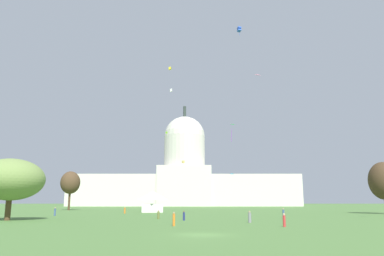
{
  "coord_description": "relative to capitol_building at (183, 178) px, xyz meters",
  "views": [
    {
      "loc": [
        -0.83,
        -35.07,
        3.04
      ],
      "look_at": [
        -0.4,
        101.07,
        29.89
      ],
      "focal_mm": 34.68,
      "sensor_mm": 36.0,
      "label": 1
    }
  ],
  "objects": [
    {
      "name": "ground_plane",
      "position": [
        5.41,
        -188.95,
        -16.61
      ],
      "size": [
        800.0,
        800.0,
        0.0
      ],
      "primitive_type": "plane",
      "color": "#4C7538"
    },
    {
      "name": "capitol_building",
      "position": [
        0.0,
        0.0,
        0.0
      ],
      "size": [
        134.35,
        27.73,
        60.95
      ],
      "color": "beige",
      "rests_on": "ground_plane"
    },
    {
      "name": "event_tent",
      "position": [
        -6.25,
        -120.23,
        -13.73
      ],
      "size": [
        6.53,
        7.45,
        5.62
      ],
      "rotation": [
        0.0,
        0.0,
        0.09
      ],
      "color": "white",
      "rests_on": "ground_plane"
    },
    {
      "name": "tree_west_mid",
      "position": [
        -24.81,
        -163.54,
        -10.17
      ],
      "size": [
        14.76,
        14.74,
        9.84
      ],
      "color": "#4C3823",
      "rests_on": "ground_plane"
    },
    {
      "name": "tree_east_mid",
      "position": [
        51.34,
        -132.97,
        -8.75
      ],
      "size": [
        9.74,
        10.0,
        12.46
      ],
      "color": "#42301E",
      "rests_on": "ground_plane"
    },
    {
      "name": "tree_west_far",
      "position": [
        -36.96,
        -96.52,
        -7.47
      ],
      "size": [
        8.19,
        8.11,
        13.02
      ],
      "color": "#4C3823",
      "rests_on": "ground_plane"
    },
    {
      "name": "person_olive_back_left",
      "position": [
        -1.21,
        -158.72,
        -15.95
      ],
      "size": [
        0.42,
        0.42,
        1.48
      ],
      "rotation": [
        0.0,
        0.0,
        0.07
      ],
      "color": "olive",
      "rests_on": "ground_plane"
    },
    {
      "name": "person_denim_mid_center",
      "position": [
        -23.96,
        -145.08,
        -15.8
      ],
      "size": [
        0.42,
        0.42,
        1.74
      ],
      "rotation": [
        0.0,
        0.0,
        6.11
      ],
      "color": "#3D5684",
      "rests_on": "ground_plane"
    },
    {
      "name": "person_red_back_center",
      "position": [
        15.65,
        -178.29,
        -15.87
      ],
      "size": [
        0.45,
        0.45,
        1.58
      ],
      "rotation": [
        0.0,
        0.0,
        0.5
      ],
      "color": "red",
      "rests_on": "ground_plane"
    },
    {
      "name": "person_grey_back_right",
      "position": [
        12.81,
        -169.71,
        -15.87
      ],
      "size": [
        0.62,
        0.62,
        1.64
      ],
      "rotation": [
        0.0,
        0.0,
        3.79
      ],
      "color": "gray",
      "rests_on": "ground_plane"
    },
    {
      "name": "person_orange_lawn_far_right",
      "position": [
        -12.04,
        -130.4,
        -15.88
      ],
      "size": [
        0.4,
        0.4,
        1.61
      ],
      "rotation": [
        0.0,
        0.0,
        0.01
      ],
      "color": "orange",
      "rests_on": "ground_plane"
    },
    {
      "name": "person_orange_front_center",
      "position": [
        2.33,
        -176.84,
        -15.82
      ],
      "size": [
        0.41,
        0.41,
        1.69
      ],
      "rotation": [
        0.0,
        0.0,
        1.24
      ],
      "color": "orange",
      "rests_on": "ground_plane"
    },
    {
      "name": "person_navy_deep_crowd",
      "position": [
        3.29,
        -163.6,
        -15.93
      ],
      "size": [
        0.43,
        0.43,
        1.5
      ],
      "rotation": [
        0.0,
        0.0,
        3.39
      ],
      "color": "navy",
      "rests_on": "ground_plane"
    },
    {
      "name": "person_denim_lawn_far_left",
      "position": [
        20.84,
        -156.5,
        -15.78
      ],
      "size": [
        0.47,
        0.47,
        1.77
      ],
      "rotation": [
        0.0,
        0.0,
        5.36
      ],
      "color": "#3D5684",
      "rests_on": "ground_plane"
    },
    {
      "name": "kite_lime_mid",
      "position": [
        -6.71,
        -62.48,
        16.02
      ],
      "size": [
        0.99,
        0.79,
        2.62
      ],
      "rotation": [
        0.0,
        0.0,
        6.16
      ],
      "color": "#8CD133"
    },
    {
      "name": "kite_yellow_high",
      "position": [
        -1.24,
        -131.17,
        20.78
      ],
      "size": [
        0.78,
        0.73,
        0.83
      ],
      "rotation": [
        0.0,
        0.0,
        4.56
      ],
      "color": "yellow"
    },
    {
      "name": "kite_pink_mid",
      "position": [
        17.05,
        -158.51,
        9.13
      ],
      "size": [
        1.3,
        0.9,
        0.3
      ],
      "rotation": [
        0.0,
        0.0,
        0.31
      ],
      "color": "pink"
    },
    {
      "name": "kite_green_low",
      "position": [
        12.34,
        -151.16,
        0.94
      ],
      "size": [
        1.32,
        1.25,
        3.4
      ],
      "rotation": [
        0.0,
        0.0,
        3.83
      ],
      "color": "green"
    },
    {
      "name": "kite_white_high",
      "position": [
        -6.22,
        -41.26,
        42.24
      ],
      "size": [
        1.33,
        1.25,
        1.55
      ],
      "rotation": [
        0.0,
        0.0,
        1.71
      ],
      "color": "white"
    },
    {
      "name": "kite_cyan_low",
      "position": [
        18.25,
        -95.54,
        -4.6
      ],
      "size": [
        1.13,
        0.87,
        0.39
      ],
      "rotation": [
        0.0,
        0.0,
        3.26
      ],
      "color": "#33BCDB"
    },
    {
      "name": "kite_gold_mid",
      "position": [
        0.39,
        -48.99,
        4.56
      ],
      "size": [
        1.41,
        1.43,
        1.33
      ],
      "rotation": [
        0.0,
        0.0,
        0.57
      ],
      "color": "gold"
    },
    {
      "name": "kite_blue_high",
      "position": [
        18.89,
        -119.7,
        37.51
      ],
      "size": [
        1.35,
        1.4,
        2.74
      ],
      "rotation": [
        0.0,
        0.0,
        0.35
      ],
      "color": "blue"
    }
  ]
}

